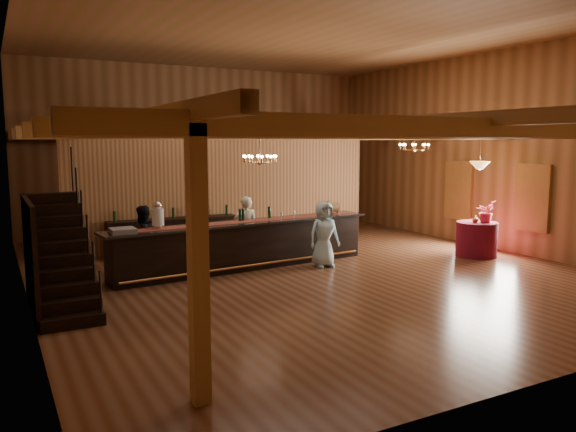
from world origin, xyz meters
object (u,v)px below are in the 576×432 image
chandelier_left (260,159)px  pendant_lamp (480,165)px  guest (324,234)px  bartender (246,229)px  staff_second (142,239)px  floor_plant (322,219)px  tasting_bar (245,245)px  chandelier_right (414,147)px  raffle_drum (333,207)px  backbar_shelf (174,236)px  round_table (476,239)px  beverage_dispenser (158,216)px

chandelier_left → pendant_lamp: size_ratio=0.89×
guest → bartender: bearing=138.5°
chandelier_left → staff_second: bearing=164.6°
floor_plant → tasting_bar: bearing=-144.1°
tasting_bar → chandelier_right: 5.58m
pendant_lamp → raffle_drum: bearing=152.4°
staff_second → tasting_bar: bearing=130.3°
bartender → chandelier_right: bearing=-168.7°
staff_second → floor_plant: bearing=168.1°
backbar_shelf → staff_second: size_ratio=2.23×
round_table → chandelier_right: (-0.87, 1.56, 2.41)m
backbar_shelf → floor_plant: bearing=5.6°
raffle_drum → pendant_lamp: size_ratio=0.38×
backbar_shelf → round_table: size_ratio=3.29×
chandelier_left → chandelier_right: 4.66m
beverage_dispenser → backbar_shelf: bearing=67.0°
guest → raffle_drum: bearing=50.9°
staff_second → pendant_lamp: bearing=133.9°
backbar_shelf → chandelier_right: 6.99m
chandelier_left → guest: chandelier_left is taller
pendant_lamp → guest: pendant_lamp is taller
backbar_shelf → chandelier_right: (6.07, -2.50, 2.38)m
tasting_bar → chandelier_left: (0.44, 0.06, 2.03)m
chandelier_right → bartender: chandelier_right is taller
floor_plant → beverage_dispenser: bearing=-153.8°
beverage_dispenser → round_table: bearing=-10.0°
chandelier_left → pendant_lamp: same height
staff_second → floor_plant: staff_second is taller
chandelier_right → pendant_lamp: 1.84m
round_table → guest: guest is taller
backbar_shelf → floor_plant: (4.84, 0.30, 0.10)m
chandelier_right → floor_plant: size_ratio=0.68×
floor_plant → backbar_shelf: bearing=-176.4°
backbar_shelf → pendant_lamp: pendant_lamp is taller
backbar_shelf → guest: size_ratio=2.18×
tasting_bar → round_table: tasting_bar is taller
backbar_shelf → pendant_lamp: 8.27m
staff_second → floor_plant: 6.41m
raffle_drum → chandelier_right: 2.94m
round_table → floor_plant: 4.84m
guest → round_table: bearing=-7.5°
chandelier_left → guest: size_ratio=0.50×
raffle_drum → floor_plant: (1.24, 2.60, -0.71)m
chandelier_left → floor_plant: (3.42, 2.73, -2.02)m
backbar_shelf → staff_second: bearing=-124.3°
chandelier_left → chandelier_right: same height
raffle_drum → pendant_lamp: bearing=-27.6°
tasting_bar → pendant_lamp: pendant_lamp is taller
beverage_dispenser → chandelier_left: size_ratio=0.75×
beverage_dispenser → floor_plant: beverage_dispenser is taller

